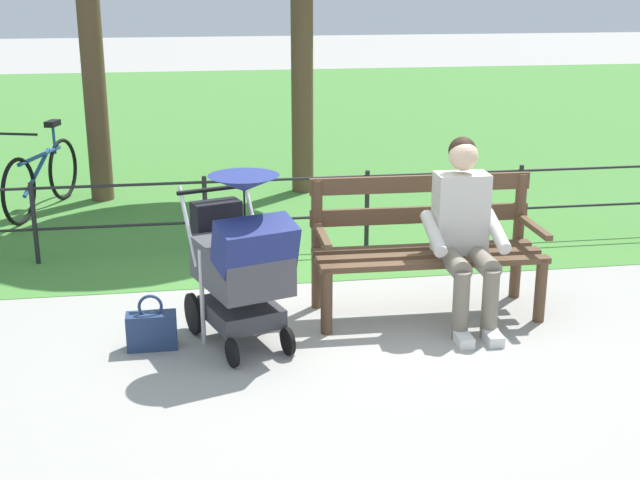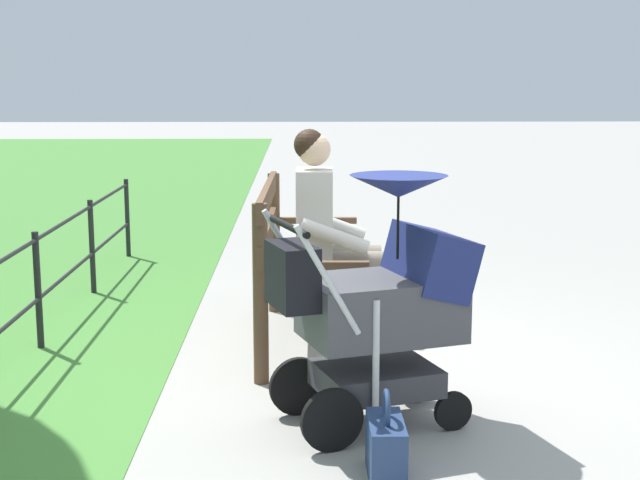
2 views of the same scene
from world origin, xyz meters
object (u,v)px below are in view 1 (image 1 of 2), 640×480
Objects in this scene: person_on_bench at (465,228)px; handbag at (152,330)px; park_bench at (425,241)px; bicycle at (42,176)px; stroller at (241,258)px.

handbag is at bearing 3.72° from person_on_bench.
park_bench is 1.01× the size of bicycle.
stroller is at bearing 176.80° from handbag.
person_on_bench is at bearing 133.62° from bicycle.
person_on_bench is at bearing 133.01° from park_bench.
person_on_bench reaches higher than bicycle.
person_on_bench is 2.19m from handbag.
bicycle is at bearing -71.79° from handbag.
stroller is 0.75m from handbag.
person_on_bench is (-0.21, 0.22, 0.15)m from park_bench.
bicycle reaches higher than handbag.
stroller is at bearing 116.00° from bicycle.
bicycle is (1.19, -3.61, 0.24)m from handbag.
bicycle is (3.10, -3.25, -0.16)m from park_bench.
handbag is at bearing -3.20° from stroller.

